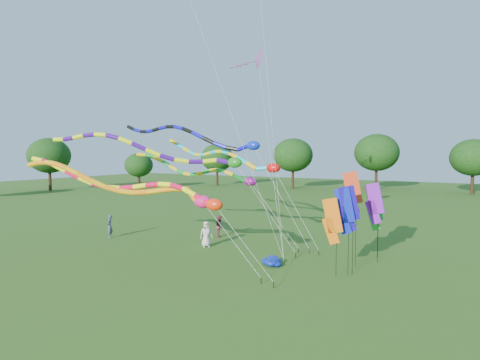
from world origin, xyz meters
The scene contains 19 objects.
ground centered at (0.00, 0.00, 0.00)m, with size 160.00×160.00×0.00m, color #245115.
tree_ring centered at (4.45, -0.58, 5.27)m, with size 115.64×119.02×9.69m.
tube_kite_red centered at (-3.91, -0.59, 4.56)m, with size 14.68×2.43×6.75m.
tube_kite_orange centered at (-4.48, -0.63, 4.59)m, with size 14.52×2.65×6.57m.
tube_kite_purple centered at (-5.72, 3.18, 6.51)m, with size 15.79×5.01×8.39m.
tube_kite_blue centered at (-6.39, 7.84, 7.62)m, with size 17.16×1.84×9.40m.
tube_kite_cyan centered at (-4.43, 9.13, 6.06)m, with size 15.00×4.14×8.15m.
tube_kite_green centered at (-4.48, 6.55, 5.05)m, with size 12.51×1.35×6.94m.
delta_kite_high_c centered at (-1.45, 8.27, 12.92)m, with size 6.21×5.29×14.09m.
banner_pole_orange centered at (5.41, 3.56, 2.87)m, with size 1.16×0.12×4.13m.
banner_pole_blue_a centered at (6.12, 4.06, 3.50)m, with size 1.10×0.53×4.76m.
banner_pole_red centered at (5.85, 5.77, 4.16)m, with size 1.14×0.39×5.43m.
banner_pole_violet centered at (6.76, 7.33, 3.46)m, with size 1.16×0.14×4.72m.
banner_pole_blue_b centered at (5.92, 3.96, 3.38)m, with size 1.16×0.12×4.64m.
banner_pole_green centered at (6.57, 8.39, 2.91)m, with size 1.11×0.50×4.17m.
blue_nylon_heap centered at (1.84, 3.87, 0.21)m, with size 1.34×1.43×0.45m.
person_a centered at (-4.00, 5.61, 0.87)m, with size 0.85×0.56×1.75m, color beige.
person_b centered at (-11.99, 4.30, 0.87)m, with size 0.64×0.42×1.75m, color #454E61.
person_c centered at (-4.90, 8.71, 0.83)m, with size 0.80×0.63×1.65m, color #883146.
Camera 1 is at (11.61, -16.71, 6.42)m, focal length 30.00 mm.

